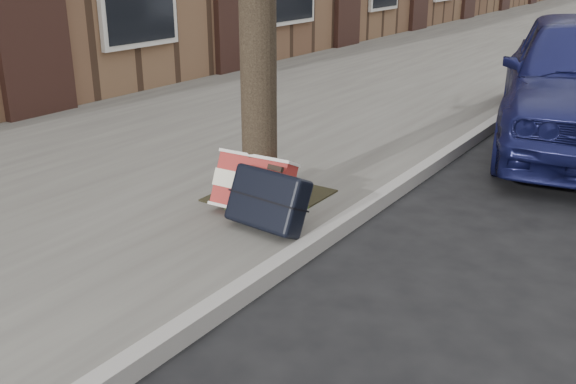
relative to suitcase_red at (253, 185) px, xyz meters
The scene contains 5 objects.
ground 2.08m from the suitcase_red, 23.47° to the right, with size 120.00×120.00×0.00m, color black.
near_sidewalk 14.30m from the suitcase_red, 97.32° to the left, with size 5.00×70.00×0.12m, color slate.
dirt_patch 0.47m from the suitcase_red, 107.63° to the left, with size 0.85×0.85×0.01m, color black.
suitcase_red is the anchor object (origin of this frame).
suitcase_navy 0.33m from the suitcase_red, 34.42° to the right, with size 0.61×0.20×0.44m, color black.
Camera 1 is at (0.98, -2.94, 2.05)m, focal length 40.00 mm.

